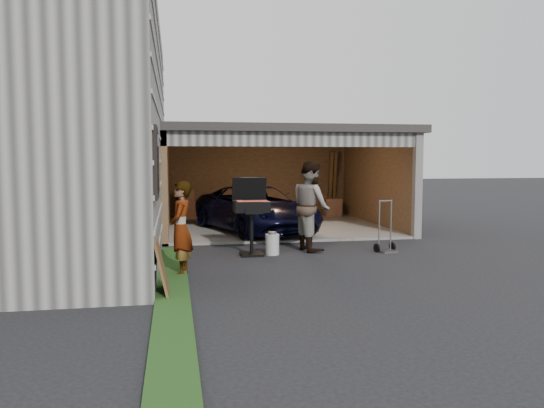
{
  "coord_description": "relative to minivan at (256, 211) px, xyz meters",
  "views": [
    {
      "loc": [
        -2.21,
        -9.02,
        2.07
      ],
      "look_at": [
        -0.28,
        1.35,
        1.15
      ],
      "focal_mm": 35.0,
      "sensor_mm": 36.0,
      "label": 1
    }
  ],
  "objects": [
    {
      "name": "ground",
      "position": [
        0.01,
        -5.2,
        -0.63
      ],
      "size": [
        80.0,
        80.0,
        0.0
      ],
      "primitive_type": "plane",
      "color": "black",
      "rests_on": "ground"
    },
    {
      "name": "house",
      "position": [
        -5.99,
        -1.2,
        2.12
      ],
      "size": [
        7.0,
        11.0,
        5.5
      ],
      "primitive_type": "cube",
      "color": "#474744",
      "rests_on": "ground"
    },
    {
      "name": "groundcover_strip",
      "position": [
        -2.24,
        -6.2,
        -0.6
      ],
      "size": [
        0.5,
        8.0,
        0.06
      ],
      "primitive_type": "cube",
      "color": "#193814",
      "rests_on": "ground"
    },
    {
      "name": "garage",
      "position": [
        0.77,
        1.59,
        1.24
      ],
      "size": [
        6.8,
        6.3,
        2.9
      ],
      "color": "#605E59",
      "rests_on": "ground"
    },
    {
      "name": "minivan",
      "position": [
        0.0,
        0.0,
        0.0
      ],
      "size": [
        3.35,
        4.92,
        1.25
      ],
      "primitive_type": "imported",
      "rotation": [
        0.0,
        0.0,
        0.31
      ],
      "color": "black",
      "rests_on": "ground"
    },
    {
      "name": "woman",
      "position": [
        -2.09,
        -4.89,
        0.21
      ],
      "size": [
        0.5,
        0.67,
        1.67
      ],
      "primitive_type": "imported",
      "rotation": [
        0.0,
        0.0,
        -1.74
      ],
      "color": "#A0B4C9",
      "rests_on": "ground"
    },
    {
      "name": "man",
      "position": [
        0.81,
        -2.8,
        0.37
      ],
      "size": [
        0.92,
        1.1,
        2.0
      ],
      "primitive_type": "imported",
      "rotation": [
        0.0,
        0.0,
        1.76
      ],
      "color": "#49221C",
      "rests_on": "ground"
    },
    {
      "name": "bbq_grill",
      "position": [
        -0.59,
        -3.16,
        0.35
      ],
      "size": [
        0.74,
        0.65,
        1.65
      ],
      "color": "black",
      "rests_on": "ground"
    },
    {
      "name": "propane_tank",
      "position": [
        -0.14,
        -3.2,
        -0.4
      ],
      "size": [
        0.38,
        0.38,
        0.44
      ],
      "primitive_type": "cylinder",
      "rotation": [
        0.0,
        0.0,
        -0.33
      ],
      "color": "#B8B8B4",
      "rests_on": "ground"
    },
    {
      "name": "plywood_panel",
      "position": [
        -2.39,
        -6.24,
        -0.21
      ],
      "size": [
        0.21,
        0.76,
        0.84
      ],
      "primitive_type": "cube",
      "rotation": [
        0.0,
        -0.21,
        0.0
      ],
      "color": "#4F321B",
      "rests_on": "ground"
    },
    {
      "name": "hand_truck",
      "position": [
        2.39,
        -3.32,
        -0.4
      ],
      "size": [
        0.51,
        0.44,
        1.15
      ],
      "rotation": [
        0.0,
        0.0,
        0.27
      ],
      "color": "slate",
      "rests_on": "ground"
    }
  ]
}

